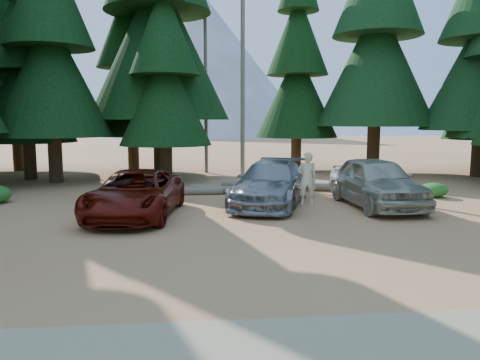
{
  "coord_description": "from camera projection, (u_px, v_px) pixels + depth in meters",
  "views": [
    {
      "loc": [
        -1.84,
        -11.63,
        3.07
      ],
      "look_at": [
        -0.48,
        2.57,
        1.25
      ],
      "focal_mm": 35.0,
      "sensor_mm": 36.0,
      "label": 1
    }
  ],
  "objects": [
    {
      "name": "ground",
      "position": [
        268.0,
        240.0,
        12.05
      ],
      "size": [
        160.0,
        160.0,
        0.0
      ],
      "primitive_type": "plane",
      "color": "#AC7149",
      "rests_on": "ground"
    },
    {
      "name": "forest_belt_north",
      "position": [
        228.0,
        174.0,
        26.86
      ],
      "size": [
        36.0,
        7.0,
        22.0
      ],
      "primitive_type": null,
      "color": "black",
      "rests_on": "ground"
    },
    {
      "name": "snag_front",
      "position": [
        243.0,
        67.0,
        25.68
      ],
      "size": [
        0.24,
        0.24,
        12.0
      ],
      "primitive_type": "cylinder",
      "color": "#655E51",
      "rests_on": "ground"
    },
    {
      "name": "snag_back",
      "position": [
        206.0,
        87.0,
        27.1
      ],
      "size": [
        0.2,
        0.2,
        10.0
      ],
      "primitive_type": "cylinder",
      "color": "#655E51",
      "rests_on": "ground"
    },
    {
      "name": "mountain_peak",
      "position": [
        191.0,
        74.0,
        97.32
      ],
      "size": [
        48.0,
        50.0,
        28.0
      ],
      "color": "gray",
      "rests_on": "ground"
    },
    {
      "name": "red_pickup",
      "position": [
        136.0,
        194.0,
        14.97
      ],
      "size": [
        3.12,
        5.63,
        1.49
      ],
      "primitive_type": "imported",
      "rotation": [
        0.0,
        0.0,
        -0.13
      ],
      "color": "#601008",
      "rests_on": "ground"
    },
    {
      "name": "silver_minivan_center",
      "position": [
        271.0,
        183.0,
        16.95
      ],
      "size": [
        4.03,
        5.94,
        1.6
      ],
      "primitive_type": "imported",
      "rotation": [
        0.0,
        0.0,
        -0.36
      ],
      "color": "gray",
      "rests_on": "ground"
    },
    {
      "name": "silver_minivan_right",
      "position": [
        376.0,
        182.0,
        16.7
      ],
      "size": [
        2.31,
        5.32,
        1.79
      ],
      "primitive_type": "imported",
      "rotation": [
        0.0,
        0.0,
        0.04
      ],
      "color": "#B3B09F",
      "rests_on": "ground"
    },
    {
      "name": "frisbee_player",
      "position": [
        307.0,
        178.0,
        14.38
      ],
      "size": [
        0.66,
        0.49,
        1.64
      ],
      "rotation": [
        0.0,
        0.0,
        2.96
      ],
      "color": "beige",
      "rests_on": "ground"
    },
    {
      "name": "log_left",
      "position": [
        171.0,
        192.0,
        19.3
      ],
      "size": [
        4.26,
        0.33,
        0.3
      ],
      "primitive_type": "cylinder",
      "rotation": [
        0.0,
        1.57,
        0.01
      ],
      "color": "#655E51",
      "rests_on": "ground"
    },
    {
      "name": "log_mid",
      "position": [
        232.0,
        190.0,
        19.54
      ],
      "size": [
        3.58,
        2.14,
        0.32
      ],
      "primitive_type": "cylinder",
      "rotation": [
        0.0,
        1.57,
        -0.5
      ],
      "color": "#655E51",
      "rests_on": "ground"
    },
    {
      "name": "log_right",
      "position": [
        283.0,
        186.0,
        20.87
      ],
      "size": [
        5.47,
        2.27,
        0.36
      ],
      "primitive_type": "cylinder",
      "rotation": [
        0.0,
        1.57,
        -0.35
      ],
      "color": "#655E51",
      "rests_on": "ground"
    },
    {
      "name": "shrub_left",
      "position": [
        168.0,
        186.0,
        20.43
      ],
      "size": [
        0.86,
        0.86,
        0.47
      ],
      "primitive_type": "ellipsoid",
      "color": "#1B5B1D",
      "rests_on": "ground"
    },
    {
      "name": "shrub_center_left",
      "position": [
        151.0,
        188.0,
        19.28
      ],
      "size": [
        1.03,
        1.03,
        0.56
      ],
      "primitive_type": "ellipsoid",
      "color": "#1B5B1D",
      "rests_on": "ground"
    },
    {
      "name": "shrub_center_right",
      "position": [
        263.0,
        182.0,
        21.52
      ],
      "size": [
        0.97,
        0.97,
        0.53
      ],
      "primitive_type": "ellipsoid",
      "color": "#1B5B1D",
      "rests_on": "ground"
    },
    {
      "name": "shrub_right",
      "position": [
        378.0,
        188.0,
        19.12
      ],
      "size": [
        1.12,
        1.12,
        0.62
      ],
      "primitive_type": "ellipsoid",
      "color": "#1B5B1D",
      "rests_on": "ground"
    },
    {
      "name": "shrub_far_right",
      "position": [
        362.0,
        179.0,
        22.3
      ],
      "size": [
        1.08,
        1.08,
        0.59
      ],
      "primitive_type": "ellipsoid",
      "color": "#1B5B1D",
      "rests_on": "ground"
    },
    {
      "name": "shrub_edge_east",
      "position": [
        434.0,
        190.0,
        18.83
      ],
      "size": [
        1.05,
        1.05,
        0.58
      ],
      "primitive_type": "ellipsoid",
      "color": "#1B5B1D",
      "rests_on": "ground"
    }
  ]
}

